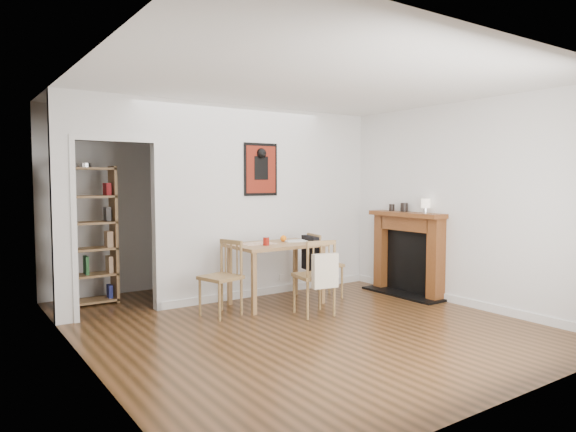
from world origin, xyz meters
TOP-DOWN VIEW (x-y plane):
  - ground at (0.00, 0.00)m, footprint 5.20×5.20m
  - room_shell at (0.10, 1.34)m, footprint 5.20×5.20m
  - dining_table at (0.31, 0.81)m, footprint 1.16×0.74m
  - chair_left at (-0.55, 0.70)m, footprint 0.55×0.55m
  - chair_right at (1.05, 0.76)m, footprint 0.56×0.51m
  - chair_front at (0.40, 0.11)m, footprint 0.52×0.57m
  - bookshelf at (-1.72, 2.18)m, footprint 0.75×0.30m
  - fireplace at (2.16, 0.25)m, footprint 0.45×1.25m
  - red_glass at (0.09, 0.70)m, footprint 0.08×0.08m
  - orange_fruit at (0.49, 0.92)m, footprint 0.08×0.08m
  - placemat at (0.08, 0.90)m, footprint 0.43×0.33m
  - notebook at (0.62, 0.84)m, footprint 0.32×0.26m
  - mantel_lamp at (2.16, -0.05)m, footprint 0.12×0.12m
  - ceramic_jar_a at (2.18, 0.36)m, footprint 0.10×0.10m
  - ceramic_jar_b at (2.15, 0.56)m, footprint 0.08×0.08m

SIDE VIEW (x-z plane):
  - ground at x=0.00m, z-range 0.00..0.00m
  - chair_left at x=-0.55m, z-range 0.00..0.89m
  - chair_right at x=1.05m, z-range 0.02..0.90m
  - chair_front at x=0.40m, z-range 0.01..0.92m
  - fireplace at x=2.16m, z-range 0.04..1.20m
  - dining_table at x=0.31m, z-range 0.30..1.09m
  - placemat at x=0.08m, z-range 0.79..0.80m
  - notebook at x=0.62m, z-range 0.79..0.81m
  - orange_fruit at x=0.49m, z-range 0.79..0.88m
  - red_glass at x=0.09m, z-range 0.79..0.89m
  - bookshelf at x=-1.72m, z-range -0.01..1.78m
  - ceramic_jar_b at x=2.15m, z-range 1.16..1.26m
  - ceramic_jar_a at x=2.18m, z-range 1.16..1.28m
  - mantel_lamp at x=2.16m, z-range 1.18..1.38m
  - room_shell at x=0.10m, z-range -1.30..3.90m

